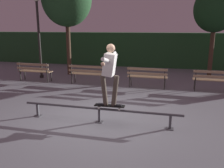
% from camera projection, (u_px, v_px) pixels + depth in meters
% --- Properties ---
extents(ground_plane, '(90.00, 90.00, 0.00)m').
position_uv_depth(ground_plane, '(102.00, 119.00, 6.44)').
color(ground_plane, slate).
extents(hedge_backdrop, '(24.00, 1.20, 2.10)m').
position_uv_depth(hedge_backdrop, '(144.00, 49.00, 15.10)').
color(hedge_backdrop, '#234C28').
rests_on(hedge_backdrop, ground).
extents(grind_rail, '(4.23, 0.18, 0.40)m').
position_uv_depth(grind_rail, '(99.00, 111.00, 6.17)').
color(grind_rail, '#47474C').
rests_on(grind_rail, ground).
extents(skateboard, '(0.79, 0.23, 0.09)m').
position_uv_depth(skateboard, '(110.00, 106.00, 6.06)').
color(skateboard, black).
rests_on(skateboard, grind_rail).
extents(skateboarder, '(0.62, 1.41, 1.56)m').
position_uv_depth(skateboarder, '(110.00, 70.00, 5.85)').
color(skateboarder, black).
rests_on(skateboarder, skateboard).
extents(park_bench_leftmost, '(1.61, 0.46, 0.88)m').
position_uv_depth(park_bench_leftmost, '(34.00, 70.00, 10.81)').
color(park_bench_leftmost, '#282623').
rests_on(park_bench_leftmost, ground).
extents(park_bench_left_center, '(1.61, 0.46, 0.88)m').
position_uv_depth(park_bench_left_center, '(87.00, 72.00, 10.21)').
color(park_bench_left_center, '#282623').
rests_on(park_bench_left_center, ground).
extents(park_bench_right_center, '(1.61, 0.46, 0.88)m').
position_uv_depth(park_bench_right_center, '(147.00, 75.00, 9.60)').
color(park_bench_right_center, '#282623').
rests_on(park_bench_right_center, ground).
extents(park_bench_rightmost, '(1.61, 0.46, 0.88)m').
position_uv_depth(park_bench_rightmost, '(215.00, 78.00, 8.99)').
color(park_bench_rightmost, '#282623').
rests_on(park_bench_rightmost, ground).
extents(tree_far_right, '(2.05, 2.05, 4.42)m').
position_uv_depth(tree_far_right, '(215.00, 9.00, 11.52)').
color(tree_far_right, '#4C3828').
rests_on(tree_far_right, ground).
extents(lamp_post_left, '(0.32, 0.32, 3.90)m').
position_uv_depth(lamp_post_left, '(38.00, 26.00, 11.15)').
color(lamp_post_left, '#282623').
rests_on(lamp_post_left, ground).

